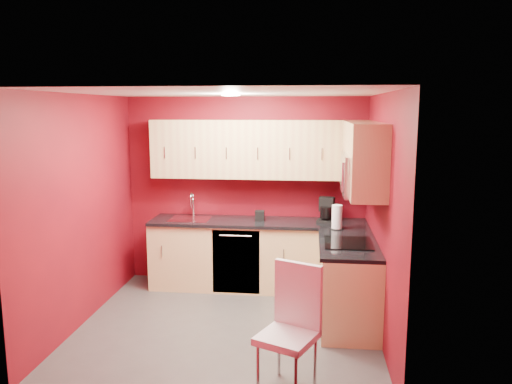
% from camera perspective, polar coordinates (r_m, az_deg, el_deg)
% --- Properties ---
extents(floor, '(3.20, 3.20, 0.00)m').
position_cam_1_polar(floor, '(5.66, -3.19, -14.96)').
color(floor, '#44413F').
rests_on(floor, ground).
extents(ceiling, '(3.20, 3.20, 0.00)m').
position_cam_1_polar(ceiling, '(5.15, -3.45, 11.26)').
color(ceiling, white).
rests_on(ceiling, wall_back).
extents(wall_back, '(3.20, 0.00, 3.20)m').
position_cam_1_polar(wall_back, '(6.72, -1.17, 0.15)').
color(wall_back, maroon).
rests_on(wall_back, floor).
extents(wall_front, '(3.20, 0.00, 3.20)m').
position_cam_1_polar(wall_front, '(3.84, -7.10, -7.07)').
color(wall_front, maroon).
rests_on(wall_front, floor).
extents(wall_left, '(0.00, 3.00, 3.00)m').
position_cam_1_polar(wall_left, '(5.75, -19.24, -1.97)').
color(wall_left, maroon).
rests_on(wall_left, floor).
extents(wall_right, '(0.00, 3.00, 3.00)m').
position_cam_1_polar(wall_right, '(5.24, 14.22, -2.81)').
color(wall_right, maroon).
rests_on(wall_right, floor).
extents(base_cabinets_back, '(2.80, 0.60, 0.87)m').
position_cam_1_polar(base_cabinets_back, '(6.59, 0.25, -7.31)').
color(base_cabinets_back, '#E1C280').
rests_on(base_cabinets_back, floor).
extents(base_cabinets_right, '(0.60, 1.30, 0.87)m').
position_cam_1_polar(base_cabinets_right, '(5.67, 10.49, -10.30)').
color(base_cabinets_right, '#E1C280').
rests_on(base_cabinets_right, floor).
extents(countertop_back, '(2.80, 0.63, 0.04)m').
position_cam_1_polar(countertop_back, '(6.46, 0.24, -3.48)').
color(countertop_back, black).
rests_on(countertop_back, base_cabinets_back).
extents(countertop_right, '(0.63, 1.27, 0.04)m').
position_cam_1_polar(countertop_right, '(5.52, 10.49, -5.90)').
color(countertop_right, black).
rests_on(countertop_right, base_cabinets_right).
extents(upper_cabinets_back, '(2.80, 0.35, 0.75)m').
position_cam_1_polar(upper_cabinets_back, '(6.46, 0.38, 4.91)').
color(upper_cabinets_back, tan).
rests_on(upper_cabinets_back, wall_back).
extents(upper_cabinets_right, '(0.35, 1.55, 0.75)m').
position_cam_1_polar(upper_cabinets_right, '(5.56, 12.09, 4.62)').
color(upper_cabinets_right, tan).
rests_on(upper_cabinets_right, wall_right).
extents(microwave, '(0.42, 0.76, 0.42)m').
position_cam_1_polar(microwave, '(5.34, 11.93, 1.98)').
color(microwave, silver).
rests_on(microwave, upper_cabinets_right).
extents(cooktop, '(0.50, 0.55, 0.01)m').
position_cam_1_polar(cooktop, '(5.48, 10.47, -5.74)').
color(cooktop, black).
rests_on(cooktop, countertop_right).
extents(sink, '(0.52, 0.42, 0.35)m').
position_cam_1_polar(sink, '(6.62, -7.52, -2.76)').
color(sink, silver).
rests_on(sink, countertop_back).
extents(dishwasher_front, '(0.60, 0.02, 0.82)m').
position_cam_1_polar(dishwasher_front, '(6.35, -2.30, -7.98)').
color(dishwasher_front, black).
rests_on(dishwasher_front, base_cabinets_back).
extents(downlight, '(0.20, 0.20, 0.01)m').
position_cam_1_polar(downlight, '(5.45, -2.90, 11.01)').
color(downlight, white).
rests_on(downlight, ceiling).
extents(coffee_maker, '(0.24, 0.29, 0.31)m').
position_cam_1_polar(coffee_maker, '(6.43, 7.95, -2.03)').
color(coffee_maker, black).
rests_on(coffee_maker, countertop_back).
extents(napkin_holder, '(0.12, 0.12, 0.13)m').
position_cam_1_polar(napkin_holder, '(6.46, 0.43, -2.72)').
color(napkin_holder, black).
rests_on(napkin_holder, countertop_back).
extents(paper_towel, '(0.19, 0.19, 0.29)m').
position_cam_1_polar(paper_towel, '(6.07, 9.24, -2.84)').
color(paper_towel, white).
rests_on(paper_towel, countertop_right).
extents(dining_chair, '(0.58, 0.59, 1.06)m').
position_cam_1_polar(dining_chair, '(4.28, 3.59, -15.52)').
color(dining_chair, silver).
rests_on(dining_chair, floor).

